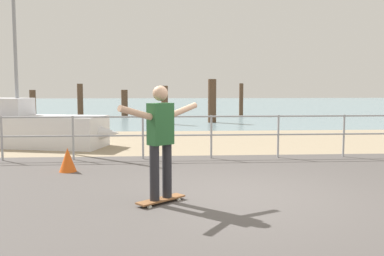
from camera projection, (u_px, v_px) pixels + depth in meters
ground_plane at (253, 217)px, 5.69m from camera, size 24.00×10.00×0.04m
beach_strip at (201, 141)px, 13.63m from camera, size 24.00×6.00×0.04m
sea_surface at (175, 105)px, 41.44m from camera, size 72.00×50.00×0.04m
railing_fence at (177, 130)px, 10.13m from camera, size 11.39×0.05×1.05m
sailboat at (33, 129)px, 12.24m from camera, size 5.06×2.43×5.66m
skateboard at (161, 200)px, 6.27m from camera, size 0.73×0.68×0.08m
skateboarder at (161, 135)px, 6.18m from camera, size 1.15×1.02×1.65m
groyne_post_0 at (33, 105)px, 22.30m from camera, size 0.32×0.32×1.57m
groyne_post_1 at (80, 101)px, 23.25m from camera, size 0.31×0.31×1.90m
groyne_post_2 at (125, 103)px, 24.59m from camera, size 0.37×0.37×1.56m
groyne_post_3 at (165, 105)px, 19.71m from camera, size 0.31×0.31×1.78m
groyne_post_4 at (212, 101)px, 20.54m from camera, size 0.40×0.40×2.10m
groyne_post_5 at (241, 100)px, 25.41m from camera, size 0.25×0.25×1.94m
traffic_cone at (68, 160)px, 8.59m from camera, size 0.36×0.36×0.50m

